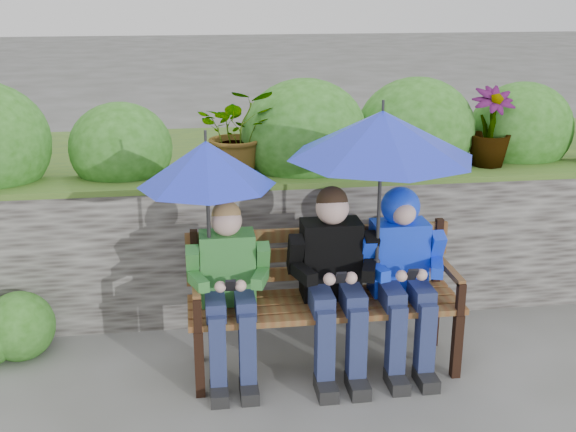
{
  "coord_description": "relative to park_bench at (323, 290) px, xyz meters",
  "views": [
    {
      "loc": [
        -0.59,
        -4.09,
        2.33
      ],
      "look_at": [
        0.0,
        0.1,
        0.95
      ],
      "focal_mm": 45.0,
      "sensor_mm": 36.0,
      "label": 1
    }
  ],
  "objects": [
    {
      "name": "ground",
      "position": [
        -0.2,
        0.04,
        -0.5
      ],
      "size": [
        60.0,
        60.0,
        0.0
      ],
      "primitive_type": "plane",
      "color": "#51514A",
      "rests_on": "ground"
    },
    {
      "name": "boy_left",
      "position": [
        -0.59,
        -0.08,
        0.11
      ],
      "size": [
        0.49,
        0.57,
        1.1
      ],
      "color": "#2A7D2E",
      "rests_on": "ground"
    },
    {
      "name": "boy_middle",
      "position": [
        0.05,
        -0.08,
        0.14
      ],
      "size": [
        0.54,
        0.63,
        1.17
      ],
      "color": "black",
      "rests_on": "ground"
    },
    {
      "name": "umbrella_right",
      "position": [
        0.31,
        -0.1,
        0.99
      ],
      "size": [
        1.1,
        1.1,
        1.0
      ],
      "color": "#1E30D2",
      "rests_on": "ground"
    },
    {
      "name": "garden_backdrop",
      "position": [
        -0.21,
        1.64,
        0.13
      ],
      "size": [
        8.0,
        2.86,
        1.78
      ],
      "color": "#3A3532",
      "rests_on": "ground"
    },
    {
      "name": "boy_right",
      "position": [
        0.48,
        -0.07,
        0.17
      ],
      "size": [
        0.52,
        0.63,
        1.14
      ],
      "color": "#1C2AE3",
      "rests_on": "ground"
    },
    {
      "name": "umbrella_left",
      "position": [
        -0.69,
        -0.04,
        0.84
      ],
      "size": [
        0.8,
        0.8,
        0.86
      ],
      "color": "#1E30D2",
      "rests_on": "ground"
    },
    {
      "name": "park_bench",
      "position": [
        0.0,
        0.0,
        0.0
      ],
      "size": [
        1.67,
        0.49,
        0.88
      ],
      "color": "black",
      "rests_on": "ground"
    }
  ]
}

